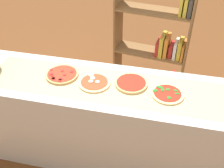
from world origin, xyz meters
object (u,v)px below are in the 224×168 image
at_px(pizza_plain_2, 131,83).
at_px(bookshelf, 160,39).
at_px(pizza_spinach_3, 167,94).
at_px(pizza_pepperoni_0, 62,75).
at_px(pizza_mozzarella_1, 94,82).

xyz_separation_m(pizza_plain_2, bookshelf, (0.17, 1.12, -0.16)).
bearing_deg(pizza_spinach_3, bookshelf, 96.41).
height_order(pizza_pepperoni_0, pizza_spinach_3, pizza_pepperoni_0).
bearing_deg(bookshelf, pizza_plain_2, -98.54).
distance_m(pizza_mozzarella_1, pizza_plain_2, 0.31).
bearing_deg(bookshelf, pizza_spinach_3, -83.59).
distance_m(pizza_plain_2, bookshelf, 1.14).
bearing_deg(bookshelf, pizza_pepperoni_0, -124.42).
bearing_deg(pizza_pepperoni_0, pizza_mozzarella_1, -7.80).
height_order(pizza_pepperoni_0, pizza_mozzarella_1, pizza_pepperoni_0).
bearing_deg(pizza_spinach_3, pizza_pepperoni_0, 176.46).
bearing_deg(pizza_plain_2, pizza_spinach_3, -12.30).
relative_size(pizza_pepperoni_0, bookshelf, 0.17).
xyz_separation_m(pizza_pepperoni_0, bookshelf, (0.77, 1.13, -0.16)).
xyz_separation_m(pizza_mozzarella_1, pizza_plain_2, (0.30, 0.05, 0.00)).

